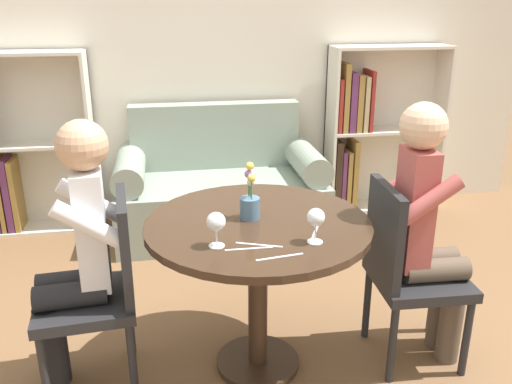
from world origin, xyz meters
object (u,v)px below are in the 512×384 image
bookshelf_left (9,153)px  chair_left (101,286)px  flower_vase (250,202)px  person_right (428,230)px  wine_glass_left (216,223)px  wine_glass_right (316,219)px  chair_right (405,267)px  bookshelf_right (368,131)px  couch (220,190)px  person_left (76,253)px

bookshelf_left → chair_left: size_ratio=1.48×
flower_vase → chair_left: bearing=-177.5°
person_right → wine_glass_left: (-0.99, -0.17, 0.18)m
wine_glass_left → wine_glass_right: wine_glass_right is taller
bookshelf_left → person_right: 3.03m
chair_left → flower_vase: bearing=88.0°
chair_right → person_right: bearing=-91.6°
bookshelf_left → wine_glass_left: size_ratio=9.20×
chair_left → wine_glass_left: same height
bookshelf_right → wine_glass_right: bearing=-115.9°
bookshelf_right → chair_left: size_ratio=1.48×
bookshelf_right → wine_glass_right: size_ratio=9.08×
chair_left → wine_glass_left: (0.49, -0.23, 0.36)m
couch → wine_glass_right: couch is taller
bookshelf_right → wine_glass_left: 2.60m
bookshelf_right → flower_vase: (-1.27, -1.89, 0.19)m
chair_left → person_left: 0.19m
wine_glass_right → couch: bearing=95.7°
person_right → bookshelf_right: bearing=-10.9°
couch → wine_glass_left: bearing=-96.2°
couch → bookshelf_right: (1.25, 0.27, 0.34)m
bookshelf_left → wine_glass_right: 2.78m
person_right → wine_glass_right: 0.65m
person_left → flower_vase: person_left is taller
bookshelf_left → wine_glass_right: (1.71, -2.17, 0.26)m
wine_glass_left → flower_vase: size_ratio=0.56×
couch → bookshelf_right: 1.32m
bookshelf_right → chair_right: size_ratio=1.48×
chair_right → wine_glass_left: 0.99m
bookshelf_left → bookshelf_right: (2.76, 0.00, 0.05)m
person_right → person_left: bearing=90.3°
couch → flower_vase: bearing=-91.0°
chair_left → chair_right: size_ratio=1.00×
chair_right → wine_glass_right: size_ratio=6.15×
bookshelf_right → chair_left: (-1.94, -1.91, -0.16)m
bookshelf_right → person_left: bookshelf_right is taller
bookshelf_right → wine_glass_left: (-1.45, -2.15, 0.21)m
person_left → person_right: (1.56, -0.05, 0.01)m
bookshelf_right → chair_left: bookshelf_right is taller
chair_left → person_left: (-0.09, -0.01, 0.17)m
couch → wine_glass_left: size_ratio=10.48×
chair_right → wine_glass_left: bearing=103.1°
couch → bookshelf_right: bookshelf_right is taller
wine_glass_left → person_left: bearing=159.1°
chair_right → flower_vase: (-0.72, 0.09, 0.34)m
wine_glass_left → wine_glass_right: (0.39, -0.03, 0.00)m
wine_glass_left → person_right: bearing=9.6°
wine_glass_left → wine_glass_right: bearing=-4.4°
couch → wine_glass_left: (-0.20, -1.87, 0.54)m
person_right → wine_glass_right: bearing=110.7°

